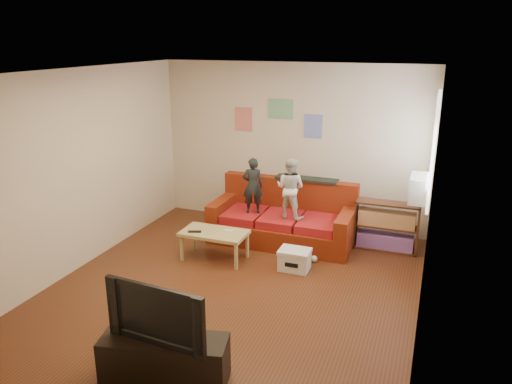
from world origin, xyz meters
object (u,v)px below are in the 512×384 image
(child_a, at_px, (253,186))
(sofa, at_px, (284,221))
(child_b, at_px, (290,188))
(television, at_px, (162,311))
(tv_stand, at_px, (165,359))
(coffee_table, at_px, (214,235))
(file_box, at_px, (295,259))
(bookshelf, at_px, (386,229))

(child_a, bearing_deg, sofa, 179.80)
(child_b, height_order, television, child_b)
(child_a, xyz_separation_m, tv_stand, (0.43, -3.44, -0.68))
(coffee_table, height_order, file_box, coffee_table)
(child_a, xyz_separation_m, file_box, (0.91, -0.78, -0.75))
(child_a, height_order, file_box, child_a)
(sofa, xyz_separation_m, child_a, (-0.45, -0.17, 0.57))
(child_a, relative_size, tv_stand, 0.75)
(child_b, distance_m, television, 3.44)
(file_box, bearing_deg, child_a, 139.42)
(child_b, bearing_deg, file_box, 122.22)
(file_box, bearing_deg, television, -100.31)
(coffee_table, distance_m, bookshelf, 2.57)
(tv_stand, bearing_deg, child_b, 74.46)
(child_b, bearing_deg, television, 97.59)
(child_b, distance_m, coffee_table, 1.34)
(child_b, bearing_deg, tv_stand, 97.59)
(sofa, height_order, television, television)
(file_box, distance_m, tv_stand, 2.70)
(child_b, bearing_deg, bookshelf, -155.42)
(file_box, bearing_deg, child_b, 111.79)
(child_b, relative_size, bookshelf, 1.00)
(tv_stand, height_order, television, television)
(bookshelf, distance_m, television, 4.12)
(child_a, xyz_separation_m, television, (0.43, -3.44, -0.16))
(sofa, relative_size, child_b, 2.35)
(child_b, xyz_separation_m, file_box, (0.31, -0.78, -0.77))
(child_a, distance_m, file_box, 1.41)
(bookshelf, bearing_deg, child_a, -169.99)
(bookshelf, bearing_deg, tv_stand, -112.52)
(sofa, distance_m, bookshelf, 1.56)
(bookshelf, xyz_separation_m, television, (-1.57, -3.79, 0.40))
(child_b, distance_m, tv_stand, 3.51)
(file_box, height_order, television, television)
(bookshelf, relative_size, television, 0.92)
(sofa, xyz_separation_m, coffee_table, (-0.72, -1.02, 0.04))
(sofa, bearing_deg, child_b, -49.77)
(child_a, relative_size, coffee_table, 0.93)
(bookshelf, relative_size, tv_stand, 0.80)
(sofa, height_order, tv_stand, sofa)
(coffee_table, height_order, bookshelf, bookshelf)
(child_a, height_order, child_b, child_b)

